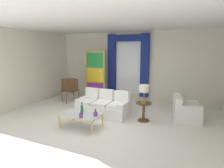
# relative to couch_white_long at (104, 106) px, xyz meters

# --- Properties ---
(ground_plane) EXTENTS (16.00, 16.00, 0.00)m
(ground_plane) POSITION_rel_couch_white_long_xyz_m (0.25, -0.64, -0.30)
(ground_plane) COLOR white
(wall_rear) EXTENTS (8.00, 0.12, 3.00)m
(wall_rear) POSITION_rel_couch_white_long_xyz_m (0.25, 2.42, 1.20)
(wall_rear) COLOR silver
(wall_rear) RESTS_ON ground
(wall_left) EXTENTS (0.12, 7.00, 3.00)m
(wall_left) POSITION_rel_couch_white_long_xyz_m (-3.41, -0.04, 1.20)
(wall_left) COLOR silver
(wall_left) RESTS_ON ground
(ceiling_slab) EXTENTS (8.00, 7.60, 0.04)m
(ceiling_slab) POSITION_rel_couch_white_long_xyz_m (0.25, 0.16, 2.72)
(ceiling_slab) COLOR white
(curtained_window) EXTENTS (2.00, 0.17, 2.70)m
(curtained_window) POSITION_rel_couch_white_long_xyz_m (0.03, 2.25, 1.44)
(curtained_window) COLOR white
(curtained_window) RESTS_ON ground
(couch_white_long) EXTENTS (1.76, 0.92, 0.86)m
(couch_white_long) POSITION_rel_couch_white_long_xyz_m (0.00, 0.00, 0.00)
(couch_white_long) COLOR white
(couch_white_long) RESTS_ON ground
(coffee_table) EXTENTS (1.15, 0.69, 0.41)m
(coffee_table) POSITION_rel_couch_white_long_xyz_m (-0.10, -1.29, 0.07)
(coffee_table) COLOR silver
(coffee_table) RESTS_ON ground
(bottle_blue_decanter) EXTENTS (0.08, 0.08, 0.35)m
(bottle_blue_decanter) POSITION_rel_couch_white_long_xyz_m (-0.08, -1.28, 0.25)
(bottle_blue_decanter) COLOR #196B3D
(bottle_blue_decanter) RESTS_ON coffee_table
(bottle_crystal_tall) EXTENTS (0.12, 0.12, 0.21)m
(bottle_crystal_tall) POSITION_rel_couch_white_long_xyz_m (0.37, -1.28, 0.17)
(bottle_crystal_tall) COLOR #753384
(bottle_crystal_tall) RESTS_ON coffee_table
(bottle_amber_squat) EXTENTS (0.11, 0.11, 0.21)m
(bottle_amber_squat) POSITION_rel_couch_white_long_xyz_m (0.07, -1.56, 0.18)
(bottle_amber_squat) COLOR #753384
(bottle_amber_squat) RESTS_ON coffee_table
(vintage_tv) EXTENTS (0.73, 0.76, 1.35)m
(vintage_tv) POSITION_rel_couch_white_long_xyz_m (-2.08, 0.85, 0.42)
(vintage_tv) COLOR brown
(vintage_tv) RESTS_ON ground
(armchair_white) EXTENTS (0.97, 0.96, 0.80)m
(armchair_white) POSITION_rel_couch_white_long_xyz_m (2.60, 0.57, -0.02)
(armchair_white) COLOR white
(armchair_white) RESTS_ON ground
(stained_glass_divider) EXTENTS (0.95, 0.05, 2.20)m
(stained_glass_divider) POSITION_rel_couch_white_long_xyz_m (-1.29, 1.64, 0.75)
(stained_glass_divider) COLOR gold
(stained_glass_divider) RESTS_ON ground
(peacock_figurine) EXTENTS (0.44, 0.60, 0.50)m
(peacock_figurine) POSITION_rel_couch_white_long_xyz_m (-0.90, 1.16, -0.08)
(peacock_figurine) COLOR beige
(peacock_figurine) RESTS_ON ground
(round_side_table) EXTENTS (0.48, 0.48, 0.59)m
(round_side_table) POSITION_rel_couch_white_long_xyz_m (1.41, -0.04, 0.05)
(round_side_table) COLOR brown
(round_side_table) RESTS_ON ground
(table_lamp_brass) EXTENTS (0.32, 0.32, 0.57)m
(table_lamp_brass) POSITION_rel_couch_white_long_xyz_m (1.41, -0.04, 0.72)
(table_lamp_brass) COLOR #B29338
(table_lamp_brass) RESTS_ON round_side_table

